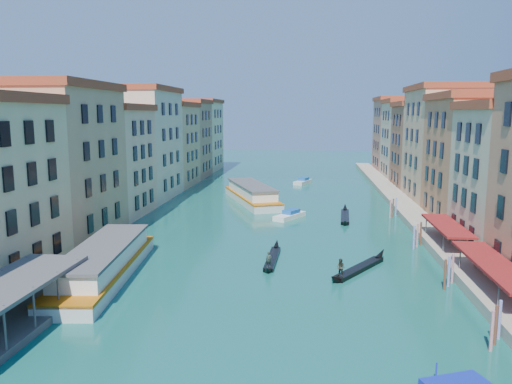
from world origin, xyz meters
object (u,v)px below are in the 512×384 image
gondola_fore (272,257)px  gondola_right (358,267)px  vaporetto_near (104,263)px  vaporetto_stop (5,315)px  vaporetto_far (252,194)px

gondola_fore → gondola_right: size_ratio=1.05×
vaporetto_near → vaporetto_stop: bearing=-104.5°
vaporetto_far → gondola_right: size_ratio=2.14×
vaporetto_near → gondola_fore: (16.09, 7.39, -1.11)m
vaporetto_far → gondola_fore: size_ratio=2.03×
vaporetto_far → gondola_right: (15.62, -39.23, -1.04)m
vaporetto_stop → gondola_fore: bearing=48.6°
vaporetto_near → gondola_fore: 17.74m
vaporetto_near → gondola_fore: size_ratio=2.01×
vaporetto_near → gondola_right: vaporetto_near is taller
vaporetto_near → vaporetto_far: bearing=71.9°
vaporetto_far → gondola_fore: vaporetto_far is taller
vaporetto_stop → vaporetto_far: 58.08m
vaporetto_stop → gondola_right: bearing=33.1°
gondola_fore → vaporetto_stop: bearing=-129.6°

